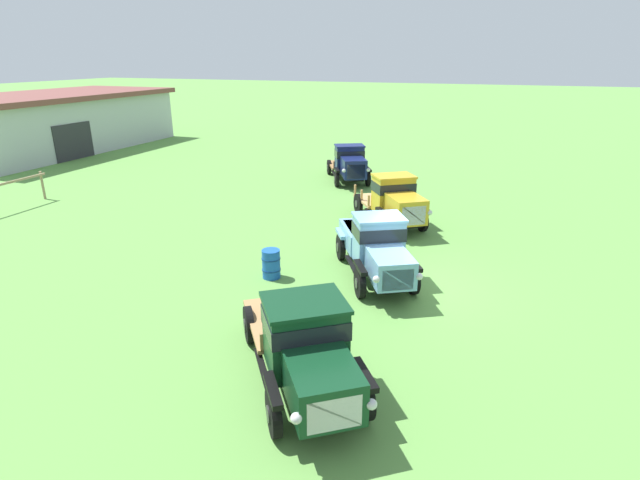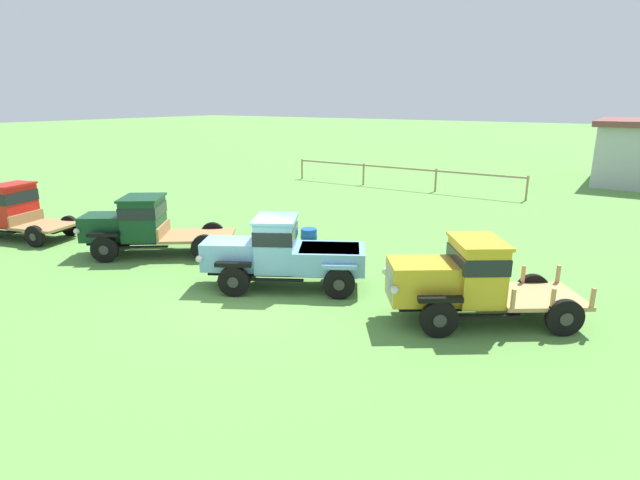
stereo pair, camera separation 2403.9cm
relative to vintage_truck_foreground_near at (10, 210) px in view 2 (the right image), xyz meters
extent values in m
plane|color=#5B9342|center=(12.21, 0.31, -1.12)|extent=(240.00, 240.00, 0.00)
cylinder|color=#997F60|center=(15.76, 19.18, -0.43)|extent=(0.12, 0.12, 1.39)
cylinder|color=#997F60|center=(10.59, 19.13, -0.43)|extent=(0.12, 0.12, 1.39)
cylinder|color=#997F60|center=(5.78, 18.97, -0.43)|extent=(0.12, 0.12, 1.39)
cylinder|color=#997F60|center=(1.01, 18.84, -0.43)|extent=(0.12, 0.12, 1.39)
cube|color=#997F60|center=(8.39, 19.02, 0.14)|extent=(14.95, 0.08, 0.10)
cylinder|color=black|center=(-0.97, 0.61, -0.71)|extent=(0.84, 0.38, 0.83)
cylinder|color=#2D2D2D|center=(-1.00, 0.71, -0.71)|extent=(0.29, 0.11, 0.29)
cylinder|color=black|center=(2.15, -0.29, -0.71)|extent=(0.84, 0.38, 0.83)
cylinder|color=#2D2D2D|center=(2.18, -0.38, -0.71)|extent=(0.29, 0.11, 0.29)
cylinder|color=black|center=(1.69, 1.36, -0.71)|extent=(0.84, 0.38, 0.83)
cylinder|color=#2D2D2D|center=(1.67, 1.45, -0.71)|extent=(0.29, 0.11, 0.29)
cube|color=black|center=(0.45, 0.13, -0.63)|extent=(4.17, 2.00, 0.12)
cube|color=black|center=(-0.97, 0.61, -0.24)|extent=(0.97, 0.45, 0.12)
cube|color=red|center=(0.23, 0.06, 0.21)|extent=(1.34, 1.71, 1.55)
cube|color=black|center=(0.23, 0.06, 0.56)|extent=(1.39, 1.75, 0.43)
cube|color=red|center=(0.23, 0.06, 1.02)|extent=(1.45, 1.80, 0.08)
cube|color=black|center=(0.55, -0.72, -0.65)|extent=(1.35, 0.50, 0.05)
cube|color=black|center=(0.10, 0.89, -0.65)|extent=(1.35, 0.50, 0.05)
cube|color=#9E7547|center=(1.64, 0.46, -0.52)|extent=(2.35, 2.20, 0.10)
cube|color=#9E7547|center=(0.73, 0.20, -0.29)|extent=(0.51, 1.58, 0.44)
cylinder|color=black|center=(5.98, 0.03, -0.66)|extent=(0.85, 0.69, 0.92)
cylinder|color=#2D2D2D|center=(6.04, -0.06, -0.66)|extent=(0.28, 0.21, 0.32)
cylinder|color=black|center=(4.94, 1.46, -0.66)|extent=(0.85, 0.69, 0.92)
cylinder|color=#2D2D2D|center=(4.88, 1.55, -0.66)|extent=(0.28, 0.21, 0.32)
cylinder|color=black|center=(8.70, 2.00, -0.66)|extent=(0.85, 0.69, 0.92)
cylinder|color=#2D2D2D|center=(8.76, 1.92, -0.66)|extent=(0.28, 0.21, 0.32)
cylinder|color=black|center=(7.66, 3.44, -0.66)|extent=(0.85, 0.69, 0.92)
cylinder|color=#2D2D2D|center=(7.60, 3.52, -0.66)|extent=(0.28, 0.21, 0.32)
cube|color=black|center=(6.78, 1.70, -0.58)|extent=(4.44, 3.60, 0.12)
cube|color=#0F381E|center=(5.28, 0.61, -0.09)|extent=(1.94, 1.88, 0.86)
cube|color=silver|center=(4.70, 0.19, -0.13)|extent=(0.62, 0.82, 0.65)
sphere|color=silver|center=(5.08, -0.35, -0.07)|extent=(0.20, 0.20, 0.20)
sphere|color=silver|center=(4.30, 0.73, -0.07)|extent=(0.20, 0.20, 0.20)
cube|color=black|center=(5.98, 0.03, -0.15)|extent=(0.97, 0.78, 0.12)
cube|color=black|center=(4.94, 1.46, -0.15)|extent=(0.97, 0.78, 0.12)
cube|color=#0F381E|center=(6.38, 1.41, 0.19)|extent=(1.91, 1.98, 1.41)
cube|color=black|center=(6.38, 1.41, 0.50)|extent=(1.97, 2.04, 0.40)
cube|color=#0F381E|center=(6.38, 1.41, 0.93)|extent=(2.05, 2.11, 0.08)
cube|color=black|center=(6.99, 0.78, -0.60)|extent=(1.47, 1.12, 0.05)
cube|color=black|center=(5.97, 2.19, -0.60)|extent=(1.47, 1.12, 0.05)
cube|color=#9E7547|center=(7.88, 2.50, -0.47)|extent=(3.07, 2.92, 0.10)
cube|color=#9E7547|center=(6.91, 1.80, -0.24)|extent=(1.05, 1.41, 0.44)
cylinder|color=black|center=(11.74, 0.15, -0.68)|extent=(0.87, 0.60, 0.89)
cylinder|color=#2D2D2D|center=(11.79, 0.05, -0.68)|extent=(0.29, 0.18, 0.31)
cylinder|color=black|center=(10.95, 1.55, -0.68)|extent=(0.87, 0.60, 0.89)
cylinder|color=#2D2D2D|center=(10.90, 1.65, -0.68)|extent=(0.29, 0.18, 0.31)
cylinder|color=black|center=(14.33, 1.59, -0.68)|extent=(0.87, 0.60, 0.89)
cylinder|color=#2D2D2D|center=(14.38, 1.50, -0.68)|extent=(0.29, 0.18, 0.31)
cylinder|color=black|center=(13.54, 3.00, -0.68)|extent=(0.87, 0.60, 0.89)
cylinder|color=#2D2D2D|center=(13.48, 3.09, -0.68)|extent=(0.29, 0.18, 0.31)
cube|color=black|center=(12.50, 1.49, -0.60)|extent=(4.21, 2.89, 0.12)
cube|color=#70A3D1|center=(11.14, 0.73, -0.13)|extent=(1.95, 1.77, 0.82)
cube|color=silver|center=(10.47, 0.36, -0.17)|extent=(0.49, 0.80, 0.61)
sphere|color=silver|center=(10.75, -0.18, -0.11)|extent=(0.20, 0.20, 0.20)
sphere|color=silver|center=(10.16, 0.88, -0.11)|extent=(0.20, 0.20, 0.20)
cube|color=black|center=(11.74, 0.15, -0.18)|extent=(0.99, 0.67, 0.12)
cube|color=black|center=(10.95, 1.55, -0.18)|extent=(0.99, 0.67, 0.12)
cube|color=#70A3D1|center=(12.31, 1.39, 0.19)|extent=(1.64, 1.77, 1.45)
cube|color=black|center=(12.31, 1.39, 0.51)|extent=(1.69, 1.82, 0.41)
cube|color=#70A3D1|center=(12.31, 1.39, 0.95)|extent=(1.76, 1.88, 0.08)
cube|color=black|center=(12.79, 0.75, -0.62)|extent=(1.39, 0.86, 0.05)
cube|color=black|center=(12.02, 2.13, -0.62)|extent=(1.39, 0.86, 0.05)
cube|color=#70A3D1|center=(13.67, 2.15, -0.21)|extent=(2.50, 2.29, 0.66)
cube|color=black|center=(13.67, 2.15, 0.09)|extent=(2.10, 1.93, 0.06)
cube|color=#70A3D1|center=(14.33, 1.59, -0.18)|extent=(0.95, 0.65, 0.12)
cube|color=#70A3D1|center=(13.54, 3.00, -0.18)|extent=(0.95, 0.65, 0.12)
cylinder|color=black|center=(17.48, 0.84, -0.67)|extent=(0.83, 0.64, 0.90)
cylinder|color=#2D2D2D|center=(17.53, 0.77, -0.67)|extent=(0.28, 0.20, 0.32)
cylinder|color=black|center=(16.49, 2.28, -0.67)|extent=(0.83, 0.64, 0.90)
cylinder|color=#2D2D2D|center=(16.44, 2.35, -0.67)|extent=(0.28, 0.20, 0.32)
cylinder|color=black|center=(19.91, 2.52, -0.67)|extent=(0.83, 0.64, 0.90)
cylinder|color=#2D2D2D|center=(19.97, 2.45, -0.67)|extent=(0.28, 0.20, 0.32)
cylinder|color=black|center=(18.93, 3.96, -0.67)|extent=(0.83, 0.64, 0.90)
cylinder|color=#2D2D2D|center=(18.87, 4.03, -0.67)|extent=(0.28, 0.20, 0.32)
cube|color=black|center=(18.07, 2.31, -0.59)|extent=(4.13, 3.26, 0.12)
cube|color=gold|center=(16.78, 1.42, -0.04)|extent=(2.01, 1.91, 0.97)
cube|color=silver|center=(16.15, 0.99, -0.09)|extent=(0.59, 0.82, 0.73)
sphere|color=silver|center=(16.51, 0.44, -0.02)|extent=(0.20, 0.20, 0.20)
sphere|color=silver|center=(15.77, 1.52, -0.02)|extent=(0.20, 0.20, 0.20)
cube|color=black|center=(17.48, 0.84, -0.17)|extent=(0.97, 0.75, 0.12)
cube|color=black|center=(16.49, 2.28, -0.17)|extent=(0.97, 0.75, 0.12)
cube|color=gold|center=(17.87, 2.18, 0.19)|extent=(1.73, 1.85, 1.45)
cube|color=black|center=(17.87, 2.18, 0.52)|extent=(1.79, 1.91, 0.40)
cube|color=gold|center=(17.87, 2.18, 0.96)|extent=(1.86, 1.97, 0.08)
cube|color=black|center=(18.44, 1.53, -0.61)|extent=(1.29, 0.95, 0.05)
cube|color=black|center=(17.48, 2.94, -0.61)|extent=(1.29, 0.95, 0.05)
cube|color=tan|center=(19.16, 3.06, -0.48)|extent=(2.70, 2.61, 0.10)
cube|color=tan|center=(18.86, 1.85, -0.20)|extent=(0.11, 0.11, 0.47)
cube|color=tan|center=(17.92, 3.21, -0.20)|extent=(0.11, 0.11, 0.47)
cube|color=tan|center=(19.63, 2.38, -0.20)|extent=(0.11, 0.11, 0.47)
cube|color=tan|center=(18.69, 3.74, -0.20)|extent=(0.11, 0.11, 0.47)
cube|color=tan|center=(20.40, 2.91, -0.20)|extent=(0.11, 0.11, 0.47)
cube|color=tan|center=(19.46, 4.28, -0.20)|extent=(0.11, 0.11, 0.47)
cylinder|color=#1951B2|center=(11.28, 4.58, -0.65)|extent=(0.57, 0.57, 0.94)
cylinder|color=navy|center=(11.28, 4.58, -0.47)|extent=(0.60, 0.60, 0.03)
cylinder|color=navy|center=(11.28, 4.58, -0.84)|extent=(0.60, 0.60, 0.03)
camera|label=1|loc=(-1.83, -1.99, 5.56)|focal=28.00mm
camera|label=2|loc=(20.94, -9.58, 4.25)|focal=28.00mm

